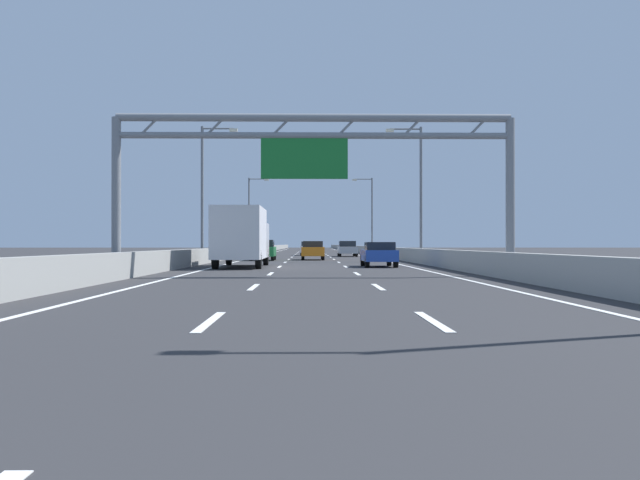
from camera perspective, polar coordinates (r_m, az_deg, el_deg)
ground_plane at (r=98.94m, az=-0.78°, el=-1.03°), size 260.00×260.00×0.00m
lane_dash_left_1 at (r=11.61m, az=-8.86°, el=-6.50°), size 0.16×3.00×0.01m
lane_dash_left_2 at (r=20.53m, az=-5.37°, el=-3.80°), size 0.16×3.00×0.01m
lane_dash_left_3 at (r=29.50m, az=-4.00°, el=-2.73°), size 0.16×3.00×0.01m
lane_dash_left_4 at (r=38.48m, az=-3.28°, el=-2.16°), size 0.16×3.00×0.01m
lane_dash_left_5 at (r=47.47m, az=-2.83°, el=-1.81°), size 0.16×3.00×0.01m
lane_dash_left_6 at (r=56.46m, az=-2.52°, el=-1.57°), size 0.16×3.00×0.01m
lane_dash_left_7 at (r=65.46m, az=-2.29°, el=-1.39°), size 0.16×3.00×0.01m
lane_dash_left_8 at (r=74.46m, az=-2.13°, el=-1.26°), size 0.16×3.00×0.01m
lane_dash_left_9 at (r=83.45m, az=-1.99°, el=-1.16°), size 0.16×3.00×0.01m
lane_dash_left_10 at (r=92.45m, az=-1.89°, el=-1.07°), size 0.16×3.00×0.01m
lane_dash_left_11 at (r=101.45m, az=-1.80°, el=-1.00°), size 0.16×3.00×0.01m
lane_dash_left_12 at (r=110.45m, az=-1.72°, el=-0.95°), size 0.16×3.00×0.01m
lane_dash_left_13 at (r=119.45m, az=-1.66°, el=-0.90°), size 0.16×3.00×0.01m
lane_dash_left_14 at (r=128.44m, az=-1.61°, el=-0.86°), size 0.16×3.00×0.01m
lane_dash_left_15 at (r=137.44m, az=-1.56°, el=-0.82°), size 0.16×3.00×0.01m
lane_dash_left_16 at (r=146.44m, az=-1.52°, el=-0.79°), size 0.16×3.00×0.01m
lane_dash_left_17 at (r=155.44m, az=-1.48°, el=-0.76°), size 0.16×3.00×0.01m
lane_dash_right_1 at (r=11.67m, az=9.05°, el=-6.46°), size 0.16×3.00×0.01m
lane_dash_right_2 at (r=20.56m, az=4.70°, el=-3.79°), size 0.16×3.00×0.01m
lane_dash_right_3 at (r=29.52m, az=3.00°, el=-2.73°), size 0.16×3.00×0.01m
lane_dash_right_4 at (r=38.50m, az=2.09°, el=-2.16°), size 0.16×3.00×0.01m
lane_dash_right_5 at (r=47.49m, az=1.52°, el=-1.81°), size 0.16×3.00×0.01m
lane_dash_right_6 at (r=56.48m, az=1.14°, el=-1.57°), size 0.16×3.00×0.01m
lane_dash_right_7 at (r=65.47m, az=0.86°, el=-1.39°), size 0.16×3.00×0.01m
lane_dash_right_8 at (r=74.47m, az=0.65°, el=-1.26°), size 0.16×3.00×0.01m
lane_dash_right_9 at (r=83.46m, az=0.48°, el=-1.16°), size 0.16×3.00×0.01m
lane_dash_right_10 at (r=92.46m, az=0.35°, el=-1.07°), size 0.16×3.00×0.01m
lane_dash_right_11 at (r=101.46m, az=0.24°, el=-1.00°), size 0.16×3.00×0.01m
lane_dash_right_12 at (r=110.45m, az=0.14°, el=-0.95°), size 0.16×3.00×0.01m
lane_dash_right_13 at (r=119.45m, az=0.07°, el=-0.90°), size 0.16×3.00×0.01m
lane_dash_right_14 at (r=128.45m, az=-0.00°, el=-0.86°), size 0.16×3.00×0.01m
lane_dash_right_15 at (r=137.45m, az=-0.06°, el=-0.82°), size 0.16×3.00×0.01m
lane_dash_right_16 at (r=146.45m, az=-0.11°, el=-0.79°), size 0.16×3.00×0.01m
lane_dash_right_17 at (r=155.45m, az=-0.16°, el=-0.76°), size 0.16×3.00×0.01m
edge_line_left at (r=87.08m, az=-4.22°, el=-1.12°), size 0.16×176.00×0.01m
edge_line_right at (r=87.11m, az=2.69°, el=-1.12°), size 0.16×176.00×0.01m
barrier_left at (r=109.14m, az=-4.41°, el=-0.71°), size 0.45×220.00×0.95m
barrier_right at (r=109.16m, az=2.84°, el=-0.71°), size 0.45×220.00×0.95m
sign_gantry at (r=27.91m, az=-0.58°, el=7.04°), size 15.81×0.36×6.36m
streetlamp_left_mid at (r=50.41m, az=-9.20°, el=4.42°), size 2.58×0.28×9.50m
streetlamp_right_mid at (r=50.47m, az=7.87°, el=4.41°), size 2.58×0.28×9.50m
streetlamp_left_far at (r=88.80m, az=-5.59°, el=2.38°), size 2.58×0.28×9.50m
streetlamp_right_far at (r=88.84m, az=4.06°, el=2.37°), size 2.58×0.28×9.50m
black_car at (r=106.70m, az=-0.68°, el=-0.58°), size 1.75×4.47×1.42m
silver_car at (r=69.25m, az=2.21°, el=-0.70°), size 1.79×4.66×1.52m
green_car at (r=53.46m, az=-4.61°, el=-0.80°), size 1.80×4.12×1.54m
blue_car at (r=38.57m, az=4.76°, el=-1.13°), size 1.72×4.18×1.34m
orange_car at (r=55.07m, az=-0.59°, el=-0.82°), size 1.75×4.11×1.46m
white_car at (r=75.65m, az=-0.91°, el=-0.68°), size 1.78×4.14×1.48m
red_car at (r=121.62m, az=-0.84°, el=-0.51°), size 1.86×4.13×1.57m
box_truck at (r=37.91m, az=-6.33°, el=0.36°), size 2.43×8.29×3.12m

